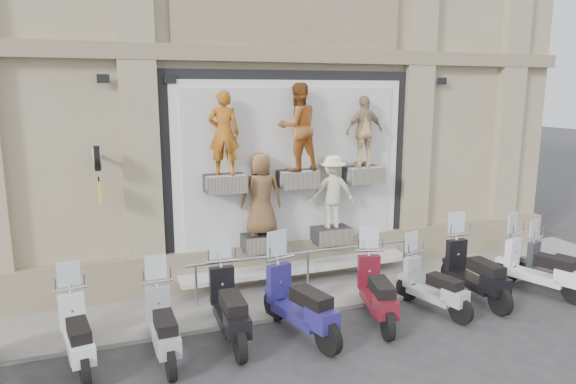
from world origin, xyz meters
name	(u,v)px	position (x,y,z in m)	size (l,w,h in m)	color
ground	(353,336)	(0.00, 0.00, 0.00)	(90.00, 90.00, 0.00)	#2E2E30
sidewalk	(306,290)	(0.00, 2.10, 0.04)	(16.00, 2.20, 0.08)	#999690
building	(239,21)	(0.00, 7.00, 6.00)	(14.00, 8.60, 12.00)	tan
shop_vitrine	(297,174)	(0.04, 2.75, 2.40)	(5.60, 0.83, 4.30)	black
guard_rail	(308,272)	(0.00, 2.00, 0.47)	(5.06, 0.10, 0.93)	#9EA0A5
clock_sign_bracket	(98,167)	(-3.90, 2.47, 2.80)	(0.10, 0.80, 1.02)	black
scooter_b	(76,321)	(-4.36, 0.59, 0.75)	(0.54, 1.84, 1.49)	silver
scooter_c	(163,313)	(-3.11, 0.40, 0.75)	(0.54, 1.85, 1.50)	gray
scooter_d	(229,293)	(-2.00, 0.60, 0.84)	(0.60, 2.06, 1.68)	black
scooter_e	(300,289)	(-0.85, 0.32, 0.86)	(0.62, 2.11, 1.71)	navy
scooter_f	(377,279)	(0.68, 0.39, 0.81)	(0.58, 1.99, 1.62)	#550E18
scooter_g	(434,276)	(1.89, 0.37, 0.72)	(0.52, 1.77, 1.43)	#9C9EA2
scooter_h	(476,260)	(3.00, 0.54, 0.83)	(0.60, 2.05, 1.67)	black
scooter_i	(541,256)	(4.48, 0.33, 0.80)	(0.58, 1.98, 1.61)	white
scooter_j	(558,257)	(5.05, 0.42, 0.70)	(0.50, 1.72, 1.40)	#272B30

